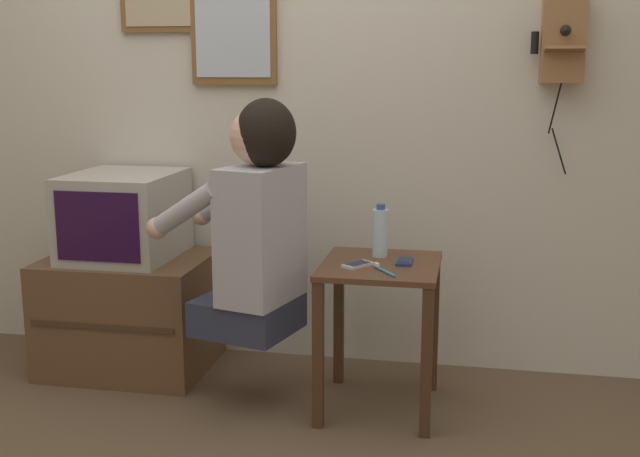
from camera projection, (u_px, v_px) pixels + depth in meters
name	position (u px, v px, depth m)	size (l,w,h in m)	color
ground_plane	(215.00, 452.00, 2.85)	(14.00, 14.00, 0.00)	brown
wall_back	(281.00, 82.00, 3.59)	(6.80, 0.05, 2.55)	beige
side_table	(380.00, 297.00, 3.14)	(0.45, 0.50, 0.60)	#51331E
person	(255.00, 221.00, 3.11)	(0.62, 0.49, 0.93)	#2D3347
tv_stand	(130.00, 313.00, 3.61)	(0.71, 0.56, 0.51)	brown
television	(124.00, 215.00, 3.53)	(0.45, 0.53, 0.37)	#ADA89E
wall_phone_antique	(563.00, 37.00, 3.24)	(0.21, 0.19, 0.78)	olive
wall_mirror	(233.00, 10.00, 3.53)	(0.39, 0.04, 0.64)	brown
cell_phone_held	(358.00, 265.00, 3.07)	(0.12, 0.14, 0.01)	silver
cell_phone_spare	(404.00, 261.00, 3.12)	(0.06, 0.12, 0.01)	navy
water_bottle	(380.00, 232.00, 3.20)	(0.06, 0.06, 0.21)	silver
toothbrush	(383.00, 270.00, 2.98)	(0.10, 0.13, 0.02)	#338CD8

